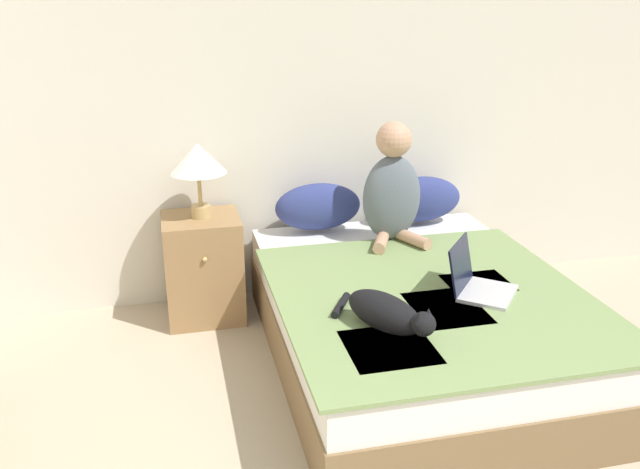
# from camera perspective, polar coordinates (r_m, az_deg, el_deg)

# --- Properties ---
(wall_back) EXTENTS (5.29, 0.05, 2.55)m
(wall_back) POSITION_cam_1_polar(r_m,az_deg,el_deg) (4.21, -0.48, 11.69)
(wall_back) COLOR beige
(wall_back) RESTS_ON ground_plane
(bed) EXTENTS (1.52, 2.00, 0.48)m
(bed) POSITION_cam_1_polar(r_m,az_deg,el_deg) (3.63, 8.12, -7.28)
(bed) COLOR brown
(bed) RESTS_ON ground_plane
(pillow_near) EXTENTS (0.53, 0.24, 0.29)m
(pillow_near) POSITION_cam_1_polar(r_m,az_deg,el_deg) (4.15, -0.16, 2.36)
(pillow_near) COLOR navy
(pillow_near) RESTS_ON bed
(pillow_far) EXTENTS (0.53, 0.24, 0.29)m
(pillow_far) POSITION_cam_1_polar(r_m,az_deg,el_deg) (4.34, 8.41, 2.96)
(pillow_far) COLOR navy
(pillow_far) RESTS_ON bed
(person_sitting) EXTENTS (0.36, 0.35, 0.70)m
(person_sitting) POSITION_cam_1_polar(r_m,az_deg,el_deg) (3.96, 6.11, 3.83)
(person_sitting) COLOR slate
(person_sitting) RESTS_ON bed
(cat_tabby) EXTENTS (0.37, 0.58, 0.17)m
(cat_tabby) POSITION_cam_1_polar(r_m,az_deg,el_deg) (2.98, 5.66, -6.58)
(cat_tabby) COLOR black
(cat_tabby) RESTS_ON bed
(laptop_open) EXTENTS (0.42, 0.42, 0.25)m
(laptop_open) POSITION_cam_1_polar(r_m,az_deg,el_deg) (3.41, 13.18, -4.00)
(laptop_open) COLOR #B7B7BC
(laptop_open) RESTS_ON bed
(nightstand) EXTENTS (0.45, 0.43, 0.64)m
(nightstand) POSITION_cam_1_polar(r_m,az_deg,el_deg) (4.10, -9.78, -2.78)
(nightstand) COLOR #937047
(nightstand) RESTS_ON ground_plane
(table_lamp) EXTENTS (0.32, 0.32, 0.44)m
(table_lamp) POSITION_cam_1_polar(r_m,az_deg,el_deg) (3.90, -10.25, 6.10)
(table_lamp) COLOR tan
(table_lamp) RESTS_ON nightstand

